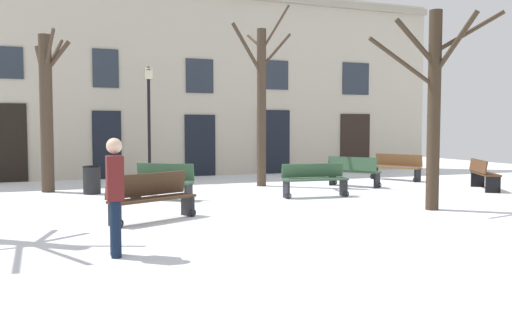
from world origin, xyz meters
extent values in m
plane|color=white|center=(0.00, 0.00, 0.00)|extent=(32.63, 32.63, 0.00)
cube|color=#BCB29E|center=(0.00, 8.31, 3.50)|extent=(20.40, 0.40, 7.01)
cube|color=black|center=(-6.25, 8.09, 1.30)|extent=(1.08, 0.08, 2.59)
cube|color=#262D38|center=(-6.25, 8.09, 3.91)|extent=(0.97, 0.06, 1.04)
cube|color=black|center=(-3.16, 8.09, 1.19)|extent=(0.98, 0.08, 2.38)
cube|color=#262D38|center=(-3.16, 8.09, 3.85)|extent=(0.88, 0.06, 1.33)
cube|color=black|center=(0.19, 8.09, 1.14)|extent=(1.15, 0.08, 2.28)
cube|color=#262D38|center=(0.19, 8.09, 3.70)|extent=(1.04, 0.06, 1.25)
cube|color=black|center=(3.15, 8.09, 1.24)|extent=(1.33, 0.08, 2.48)
cube|color=#262D38|center=(3.15, 8.09, 3.85)|extent=(1.20, 0.06, 1.13)
cube|color=black|center=(6.81, 8.09, 1.18)|extent=(1.37, 0.08, 2.37)
cube|color=#262D38|center=(6.81, 8.09, 3.82)|extent=(1.23, 0.06, 1.31)
cylinder|color=#423326|center=(-5.01, 4.82, 2.18)|extent=(0.34, 0.34, 4.35)
cylinder|color=#423326|center=(-5.14, 5.22, 3.53)|extent=(0.37, 0.91, 1.22)
cylinder|color=#423326|center=(-4.79, 5.38, 3.85)|extent=(0.56, 1.22, 1.13)
cylinder|color=#423326|center=(-4.89, 4.49, 3.89)|extent=(0.36, 0.76, 1.08)
cylinder|color=#423326|center=(-4.70, 4.73, 3.75)|extent=(0.75, 0.33, 0.92)
cylinder|color=#382B1E|center=(2.93, -1.53, 2.15)|extent=(0.28, 0.28, 4.30)
cylinder|color=#382B1E|center=(2.46, -1.50, 3.60)|extent=(1.03, 0.18, 0.98)
cylinder|color=#382B1E|center=(2.16, -1.45, 3.16)|extent=(1.59, 0.25, 1.03)
cylinder|color=#382B1E|center=(3.39, -2.02, 3.78)|extent=(1.00, 1.06, 0.80)
cylinder|color=#382B1E|center=(3.12, -1.94, 3.55)|extent=(0.51, 0.93, 1.27)
cylinder|color=#423326|center=(1.11, 4.13, 2.39)|extent=(0.28, 0.28, 4.79)
cylinder|color=#423326|center=(1.67, 4.32, 4.19)|extent=(1.19, 0.49, 1.19)
cylinder|color=#423326|center=(0.64, 4.09, 4.15)|extent=(1.05, 0.20, 1.51)
cylinder|color=#423326|center=(1.46, 3.90, 4.78)|extent=(0.79, 0.56, 1.38)
cylinder|color=#423326|center=(1.08, 4.66, 4.49)|extent=(0.14, 1.10, 0.60)
cylinder|color=black|center=(-1.91, 6.66, 1.70)|extent=(0.10, 0.10, 3.39)
cylinder|color=black|center=(-1.91, 6.66, 0.10)|extent=(0.22, 0.22, 0.20)
cube|color=beige|center=(-1.91, 6.66, 3.57)|extent=(0.24, 0.24, 0.36)
cone|color=black|center=(-1.91, 6.66, 3.75)|extent=(0.30, 0.30, 0.14)
cylinder|color=black|center=(-3.89, 3.92, 0.36)|extent=(0.46, 0.46, 0.73)
torus|color=black|center=(-3.89, 3.92, 0.74)|extent=(0.48, 0.48, 0.04)
cube|color=#51331E|center=(6.83, 0.95, 0.47)|extent=(1.16, 1.63, 0.05)
cube|color=#51331E|center=(6.65, 1.05, 0.69)|extent=(0.86, 1.47, 0.36)
cube|color=black|center=(6.46, 0.29, 0.24)|extent=(0.37, 0.24, 0.47)
torus|color=black|center=(6.61, 0.21, 0.08)|extent=(0.11, 0.16, 0.17)
cube|color=black|center=(7.19, 1.62, 0.24)|extent=(0.37, 0.24, 0.47)
torus|color=black|center=(7.34, 1.53, 0.08)|extent=(0.11, 0.16, 0.17)
cube|color=#2D4C33|center=(1.48, 1.20, 0.46)|extent=(1.73, 0.55, 0.05)
cube|color=#2D4C33|center=(1.49, 1.39, 0.68)|extent=(1.71, 0.24, 0.36)
cube|color=black|center=(0.69, 1.26, 0.23)|extent=(0.09, 0.38, 0.46)
torus|color=black|center=(0.67, 1.10, 0.08)|extent=(0.17, 0.04, 0.17)
cube|color=black|center=(2.27, 1.14, 0.23)|extent=(0.09, 0.38, 0.46)
torus|color=black|center=(2.25, 0.98, 0.08)|extent=(0.17, 0.04, 0.17)
cube|color=#2D4C33|center=(3.72, 3.00, 0.46)|extent=(1.24, 1.52, 0.05)
cube|color=#2D4C33|center=(3.56, 2.90, 0.71)|extent=(0.99, 1.35, 0.41)
cube|color=black|center=(4.13, 2.41, 0.23)|extent=(0.34, 0.26, 0.46)
torus|color=black|center=(4.26, 2.50, 0.08)|extent=(0.12, 0.16, 0.17)
cube|color=black|center=(3.30, 3.60, 0.23)|extent=(0.34, 0.26, 0.46)
torus|color=black|center=(3.43, 3.69, 0.08)|extent=(0.12, 0.16, 0.17)
cube|color=#3D2819|center=(-3.01, -0.80, 0.43)|extent=(1.79, 1.13, 0.05)
cube|color=#3D2819|center=(-3.09, -0.63, 0.69)|extent=(1.66, 0.86, 0.44)
cube|color=black|center=(-3.76, -1.16, 0.21)|extent=(0.21, 0.36, 0.43)
torus|color=black|center=(-3.69, -1.30, 0.08)|extent=(0.17, 0.10, 0.17)
cube|color=black|center=(-2.25, -0.45, 0.21)|extent=(0.21, 0.36, 0.43)
torus|color=black|center=(-2.19, -0.59, 0.08)|extent=(0.17, 0.10, 0.17)
cube|color=#2D4C33|center=(-2.32, 2.09, 0.44)|extent=(1.49, 1.27, 0.05)
cube|color=#2D4C33|center=(-2.21, 2.25, 0.69)|extent=(1.30, 1.01, 0.42)
cube|color=black|center=(-2.89, 2.52, 0.22)|extent=(0.28, 0.34, 0.44)
torus|color=black|center=(-2.99, 2.39, 0.08)|extent=(0.15, 0.13, 0.17)
cube|color=black|center=(-1.75, 1.66, 0.22)|extent=(0.28, 0.34, 0.44)
torus|color=black|center=(-1.84, 1.53, 0.08)|extent=(0.15, 0.13, 0.17)
cube|color=brown|center=(6.04, 4.16, 0.45)|extent=(1.14, 1.74, 0.05)
cube|color=brown|center=(6.21, 4.25, 0.69)|extent=(0.84, 1.59, 0.41)
cube|color=black|center=(5.68, 4.88, 0.22)|extent=(0.37, 0.22, 0.45)
torus|color=black|center=(5.54, 4.81, 0.08)|extent=(0.10, 0.17, 0.17)
cube|color=black|center=(6.40, 3.44, 0.22)|extent=(0.37, 0.22, 0.45)
torus|color=black|center=(6.25, 3.37, 0.08)|extent=(0.10, 0.17, 0.17)
cylinder|color=black|center=(-3.95, -3.48, 0.40)|extent=(0.14, 0.14, 0.79)
cylinder|color=black|center=(-3.95, -3.30, 0.40)|extent=(0.14, 0.14, 0.79)
cube|color=#591919|center=(-3.95, -3.39, 1.10)|extent=(0.22, 0.38, 0.61)
sphere|color=beige|center=(-3.95, -3.39, 1.54)|extent=(0.22, 0.22, 0.22)
camera|label=1|loc=(-4.61, -10.75, 1.78)|focal=36.49mm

